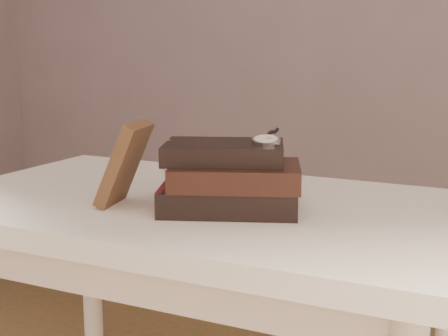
% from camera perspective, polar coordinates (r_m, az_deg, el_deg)
% --- Properties ---
extents(table, '(1.00, 0.60, 0.75)m').
position_cam_1_polar(table, '(1.26, -2.55, -6.82)').
color(table, white).
rests_on(table, ground).
extents(book_stack, '(0.29, 0.24, 0.12)m').
position_cam_1_polar(book_stack, '(1.14, 0.52, -0.98)').
color(book_stack, black).
rests_on(book_stack, table).
extents(journal, '(0.10, 0.11, 0.15)m').
position_cam_1_polar(journal, '(1.18, -8.85, 0.38)').
color(journal, '#3C2617').
rests_on(journal, table).
extents(pocket_watch, '(0.07, 0.16, 0.02)m').
position_cam_1_polar(pocket_watch, '(1.12, 3.81, 2.52)').
color(pocket_watch, silver).
rests_on(pocket_watch, book_stack).
extents(eyeglasses, '(0.14, 0.14, 0.05)m').
position_cam_1_polar(eyeglasses, '(1.22, -3.25, 0.44)').
color(eyeglasses, silver).
rests_on(eyeglasses, book_stack).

